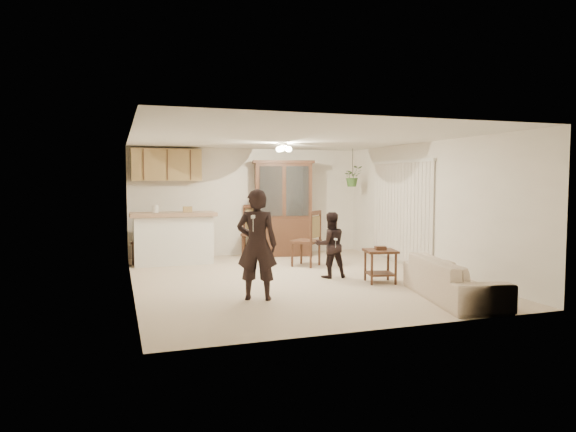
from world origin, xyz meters
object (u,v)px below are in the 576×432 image
object	(u,v)px
china_hutch	(283,209)
side_table	(380,266)
sofa	(453,275)
child	(330,241)
chair_hutch_right	(306,250)
chair_bar	(145,250)
adult	(257,239)
chair_hutch_left	(253,242)

from	to	relation	value
china_hutch	side_table	world-z (taller)	china_hutch
sofa	child	distance (m)	2.41
chair_hutch_right	side_table	bearing A→B (deg)	62.99
side_table	chair_hutch_right	xyz separation A→B (m)	(-0.61, 2.02, 0.03)
china_hutch	chair_bar	xyz separation A→B (m)	(-3.14, -0.22, -0.80)
sofa	side_table	world-z (taller)	sofa
adult	chair_hutch_right	xyz separation A→B (m)	(1.73, 2.56, -0.58)
china_hutch	side_table	bearing A→B (deg)	-68.91
chair_bar	chair_hutch_left	distance (m)	2.45
chair_hutch_right	chair_hutch_left	bearing A→B (deg)	-110.67
chair_hutch_right	child	bearing A→B (deg)	45.09
side_table	chair_hutch_left	bearing A→B (deg)	109.74
adult	china_hutch	bearing A→B (deg)	-90.06
sofa	chair_bar	world-z (taller)	chair_bar
china_hutch	child	bearing A→B (deg)	-79.15
adult	sofa	bearing A→B (deg)	-175.43
child	chair_hutch_left	xyz separation A→B (m)	(-0.67, 2.94, -0.34)
chair_bar	sofa	bearing A→B (deg)	-34.35
child	side_table	distance (m)	1.01
sofa	chair_bar	xyz separation A→B (m)	(-4.15, 4.82, -0.07)
sofa	china_hutch	distance (m)	5.19
china_hutch	sofa	bearing A→B (deg)	-67.03
chair_hutch_right	sofa	bearing A→B (deg)	62.55
chair_hutch_left	chair_hutch_right	distance (m)	1.76
side_table	chair_hutch_left	world-z (taller)	chair_hutch_left
side_table	chair_bar	distance (m)	5.02
child	adult	bearing A→B (deg)	39.88
adult	child	size ratio (longest dim) A/B	1.33
sofa	chair_bar	bearing A→B (deg)	52.97
adult	china_hutch	xyz separation A→B (m)	(1.75, 4.13, 0.19)
sofa	chair_bar	distance (m)	6.36
adult	chair_hutch_right	size ratio (longest dim) A/B	1.57
sofa	chair_hutch_right	bearing A→B (deg)	28.66
chair_bar	chair_hutch_right	bearing A→B (deg)	-8.34
child	sofa	bearing A→B (deg)	119.79
china_hutch	chair_hutch_right	world-z (taller)	china_hutch
sofa	chair_hutch_right	xyz separation A→B (m)	(-1.02, 3.48, -0.04)
chair_hutch_left	chair_hutch_right	size ratio (longest dim) A/B	1.04
side_table	china_hutch	bearing A→B (deg)	99.40
sofa	side_table	size ratio (longest dim) A/B	2.97
china_hutch	chair_hutch_left	size ratio (longest dim) A/B	1.86
chair_bar	chair_hutch_right	xyz separation A→B (m)	(3.12, -1.34, 0.03)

